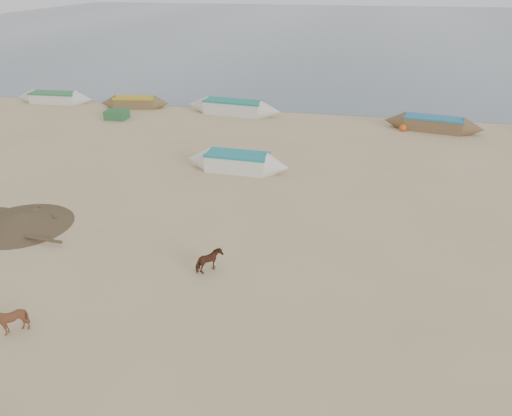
{
  "coord_description": "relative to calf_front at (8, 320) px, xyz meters",
  "views": [
    {
      "loc": [
        3.54,
        -12.8,
        9.23
      ],
      "look_at": [
        0.0,
        4.0,
        1.0
      ],
      "focal_mm": 35.0,
      "sensor_mm": 36.0,
      "label": 1
    }
  ],
  "objects": [
    {
      "name": "ground",
      "position": [
        5.49,
        3.33,
        -0.45
      ],
      "size": [
        140.0,
        140.0,
        0.0
      ],
      "primitive_type": "plane",
      "color": "tan",
      "rests_on": "ground"
    },
    {
      "name": "calf_right",
      "position": [
        4.57,
        4.17,
        -0.05
      ],
      "size": [
        0.86,
        0.94,
        0.8
      ],
      "primitive_type": "imported",
      "rotation": [
        0.0,
        0.0,
        1.32
      ],
      "color": "#4E2719",
      "rests_on": "ground"
    },
    {
      "name": "waterline_canoes",
      "position": [
        3.2,
        24.02,
        -0.02
      ],
      "size": [
        61.5,
        4.03,
        0.98
      ],
      "color": "brown",
      "rests_on": "ground"
    },
    {
      "name": "beach_clutter",
      "position": [
        10.04,
        23.16,
        -0.15
      ],
      "size": [
        45.78,
        4.76,
        0.64
      ],
      "color": "#2C6136",
      "rests_on": "ground"
    },
    {
      "name": "sea",
      "position": [
        5.49,
        85.33,
        -0.44
      ],
      "size": [
        160.0,
        160.0,
        0.0
      ],
      "primitive_type": "plane",
      "color": "slate",
      "rests_on": "ground"
    },
    {
      "name": "calf_front",
      "position": [
        0.0,
        0.0,
        0.0
      ],
      "size": [
        0.83,
        0.75,
        0.9
      ],
      "primitive_type": "imported",
      "rotation": [
        0.0,
        0.0,
        -1.6
      ],
      "color": "#562E1B",
      "rests_on": "ground"
    },
    {
      "name": "near_canoe",
      "position": [
        3.23,
        13.48,
        0.01
      ],
      "size": [
        5.38,
        1.59,
        0.92
      ],
      "primitive_type": null,
      "rotation": [
        0.0,
        0.0,
        -0.05
      ],
      "color": "white",
      "rests_on": "ground"
    },
    {
      "name": "debris_pile",
      "position": [
        -3.77,
        5.9,
        -0.19
      ],
      "size": [
        5.29,
        5.29,
        0.51
      ],
      "primitive_type": "cone",
      "rotation": [
        0.0,
        0.0,
        -0.42
      ],
      "color": "brown",
      "rests_on": "ground"
    }
  ]
}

